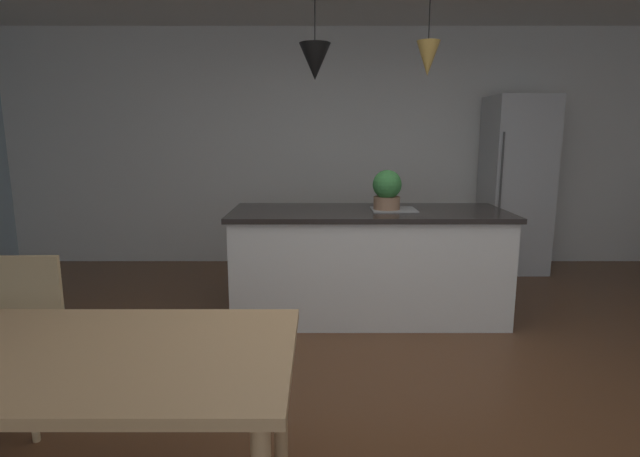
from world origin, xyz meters
name	(u,v)px	position (x,y,z in m)	size (l,w,h in m)	color
ground_plane	(385,403)	(0.00, 0.00, -0.02)	(10.00, 8.40, 0.04)	brown
wall_back_kitchen	(351,148)	(0.00, 3.26, 1.35)	(10.00, 0.12, 2.70)	silver
dining_table	(4,369)	(-1.51, -0.97, 0.68)	(2.07, 0.86, 0.75)	tan
chair_far_left	(15,335)	(-1.98, -0.17, 0.47)	(0.41, 0.41, 0.87)	tan
kitchen_island	(366,262)	(0.02, 1.39, 0.46)	(2.25, 0.86, 0.91)	silver
refrigerator	(514,185)	(1.79, 2.86, 0.96)	(0.65, 0.67, 1.92)	#B2B5B7
pendant_over_island_main	(313,62)	(-0.42, 1.39, 2.07)	(0.25, 0.25, 0.77)	black
pendant_over_island_aux	(426,58)	(0.46, 1.39, 2.09)	(0.18, 0.18, 0.74)	black
potted_plant_on_island	(386,190)	(0.16, 1.39, 1.07)	(0.24, 0.24, 0.33)	#8C664C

